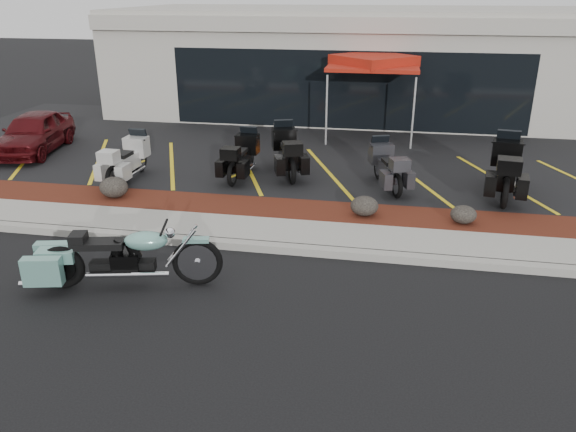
% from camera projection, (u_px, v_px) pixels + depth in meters
% --- Properties ---
extents(ground, '(90.00, 90.00, 0.00)m').
position_uv_depth(ground, '(292.00, 275.00, 9.90)').
color(ground, black).
rests_on(ground, ground).
extents(curb, '(24.00, 0.25, 0.15)m').
position_uv_depth(curb, '(300.00, 250.00, 10.69)').
color(curb, gray).
rests_on(curb, ground).
extents(sidewalk, '(24.00, 1.20, 0.15)m').
position_uv_depth(sidewalk, '(305.00, 235.00, 11.33)').
color(sidewalk, gray).
rests_on(sidewalk, ground).
extents(mulch_bed, '(24.00, 1.20, 0.16)m').
position_uv_depth(mulch_bed, '(314.00, 213.00, 12.42)').
color(mulch_bed, '#391B0D').
rests_on(mulch_bed, ground).
extents(upper_lot, '(26.00, 9.60, 0.15)m').
position_uv_depth(upper_lot, '(338.00, 149.00, 17.34)').
color(upper_lot, black).
rests_on(upper_lot, ground).
extents(dealership_building, '(18.00, 8.16, 4.00)m').
position_uv_depth(dealership_building, '(355.00, 61.00, 22.32)').
color(dealership_building, '#A8A497').
rests_on(dealership_building, ground).
extents(boulder_left, '(0.67, 0.56, 0.48)m').
position_uv_depth(boulder_left, '(114.00, 187.00, 13.06)').
color(boulder_left, black).
rests_on(boulder_left, mulch_bed).
extents(boulder_mid, '(0.60, 0.50, 0.43)m').
position_uv_depth(boulder_mid, '(364.00, 206.00, 12.01)').
color(boulder_mid, black).
rests_on(boulder_mid, mulch_bed).
extents(boulder_right, '(0.54, 0.45, 0.38)m').
position_uv_depth(boulder_right, '(463.00, 214.00, 11.61)').
color(boulder_right, black).
rests_on(boulder_right, mulch_bed).
extents(hero_cruiser, '(3.30, 1.49, 1.13)m').
position_uv_depth(hero_cruiser, '(197.00, 255.00, 9.36)').
color(hero_cruiser, '#669E92').
rests_on(hero_cruiser, ground).
extents(touring_white, '(0.84, 2.05, 1.18)m').
position_uv_depth(touring_white, '(139.00, 151.00, 14.74)').
color(touring_white, '#BABAB6').
rests_on(touring_white, upper_lot).
extents(touring_black_front, '(0.86, 2.06, 1.18)m').
position_uv_depth(touring_black_front, '(249.00, 148.00, 15.00)').
color(touring_black_front, black).
rests_on(touring_black_front, upper_lot).
extents(touring_black_mid, '(1.51, 2.37, 1.29)m').
position_uv_depth(touring_black_mid, '(283.00, 143.00, 15.28)').
color(touring_black_mid, black).
rests_on(touring_black_mid, upper_lot).
extents(touring_grey, '(1.35, 2.11, 1.15)m').
position_uv_depth(touring_grey, '(379.00, 157.00, 14.21)').
color(touring_grey, '#2A2B2F').
rests_on(touring_grey, upper_lot).
extents(touring_black_rear, '(1.25, 2.50, 1.39)m').
position_uv_depth(touring_black_rear, '(505.00, 158.00, 13.75)').
color(touring_black_rear, black).
rests_on(touring_black_rear, upper_lot).
extents(parked_car, '(1.98, 3.68, 1.19)m').
position_uv_depth(parked_car, '(34.00, 132.00, 16.57)').
color(parked_car, '#43090C').
rests_on(parked_car, upper_lot).
extents(traffic_cone, '(0.42, 0.42, 0.45)m').
position_uv_depth(traffic_cone, '(293.00, 147.00, 16.46)').
color(traffic_cone, '#FF5808').
rests_on(traffic_cone, upper_lot).
extents(popup_canopy, '(3.09, 3.09, 2.60)m').
position_uv_depth(popup_canopy, '(374.00, 63.00, 17.67)').
color(popup_canopy, silver).
rests_on(popup_canopy, upper_lot).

